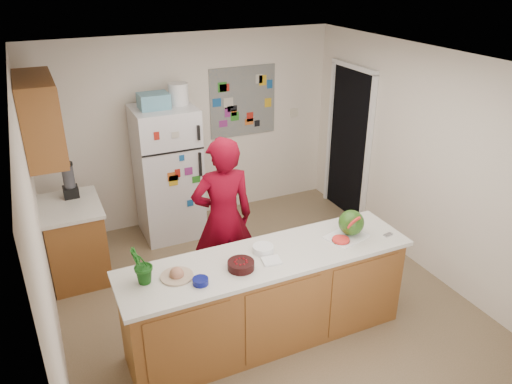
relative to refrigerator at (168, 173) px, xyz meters
name	(u,v)px	position (x,y,z in m)	size (l,w,h in m)	color
floor	(263,303)	(0.45, -1.88, -0.86)	(4.00, 4.50, 0.02)	brown
wall_back	(191,130)	(0.45, 0.38, 0.40)	(4.00, 0.02, 2.50)	beige
wall_left	(39,241)	(-1.56, -1.88, 0.40)	(0.02, 4.50, 2.50)	beige
wall_right	(427,163)	(2.46, -1.88, 0.40)	(0.02, 4.50, 2.50)	beige
ceiling	(265,63)	(0.45, -1.88, 1.66)	(4.00, 4.50, 0.02)	white
doorway	(349,144)	(2.44, -0.43, 0.17)	(0.03, 0.85, 2.04)	black
peninsula_base	(267,300)	(0.25, -2.38, -0.41)	(2.60, 0.62, 0.88)	brown
peninsula_top	(268,258)	(0.25, -2.38, 0.05)	(2.68, 0.70, 0.04)	silver
side_counter_base	(76,242)	(-1.24, -0.53, -0.42)	(0.60, 0.80, 0.86)	brown
side_counter_top	(69,206)	(-1.24, -0.53, 0.03)	(0.64, 0.84, 0.04)	silver
upper_cabinets	(39,118)	(-1.37, -0.58, 1.05)	(0.35, 1.00, 0.80)	brown
refrigerator	(168,173)	(0.00, 0.00, 0.00)	(0.75, 0.70, 1.70)	silver
fridge_top_bin	(154,101)	(-0.10, 0.00, 0.94)	(0.35, 0.28, 0.18)	#5999B2
photo_collage	(243,102)	(1.20, 0.36, 0.70)	(0.95, 0.01, 0.95)	slate
person	(223,219)	(0.16, -1.51, 0.04)	(0.65, 0.42, 1.77)	#650212
blender_appliance	(69,181)	(-1.19, -0.33, 0.24)	(0.12, 0.12, 0.38)	black
cutting_board	(346,237)	(1.06, -2.40, 0.08)	(0.37, 0.28, 0.01)	silver
watermelon	(351,223)	(1.12, -2.38, 0.20)	(0.24, 0.24, 0.24)	#1A5115
watermelon_slice	(341,240)	(0.97, -2.45, 0.09)	(0.16, 0.16, 0.02)	#C12941
cherry_bowl	(241,265)	(-0.05, -2.46, 0.11)	(0.23, 0.23, 0.07)	black
white_bowl	(263,249)	(0.24, -2.30, 0.10)	(0.19, 0.19, 0.06)	silver
cobalt_bowl	(201,281)	(-0.43, -2.53, 0.10)	(0.13, 0.13, 0.05)	#0A0F60
plate	(177,276)	(-0.58, -2.35, 0.08)	(0.27, 0.27, 0.02)	beige
paper_towel	(271,261)	(0.24, -2.47, 0.08)	(0.16, 0.14, 0.02)	white
keys	(388,235)	(1.45, -2.53, 0.08)	(0.09, 0.04, 0.01)	gray
potted_plant	(141,266)	(-0.85, -2.33, 0.24)	(0.19, 0.15, 0.34)	#0B3E09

